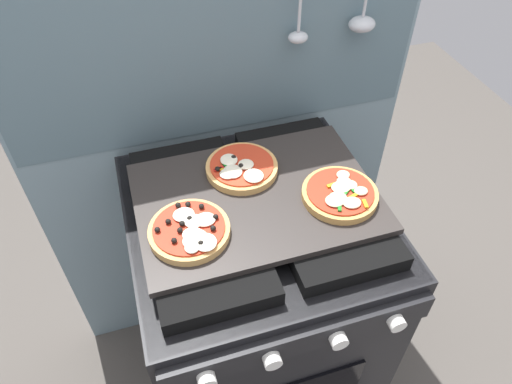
# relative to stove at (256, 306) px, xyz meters

# --- Properties ---
(ground_plane) EXTENTS (4.00, 4.00, 0.00)m
(ground_plane) POSITION_rel_stove_xyz_m (0.00, 0.00, -0.45)
(ground_plane) COLOR #4C4742
(kitchen_backsplash) EXTENTS (1.10, 0.09, 1.55)m
(kitchen_backsplash) POSITION_rel_stove_xyz_m (0.00, 0.34, 0.34)
(kitchen_backsplash) COLOR #7A939E
(kitchen_backsplash) RESTS_ON ground_plane
(stove) EXTENTS (0.60, 0.64, 0.90)m
(stove) POSITION_rel_stove_xyz_m (0.00, 0.00, 0.00)
(stove) COLOR black
(stove) RESTS_ON ground_plane
(baking_tray) EXTENTS (0.54, 0.38, 0.02)m
(baking_tray) POSITION_rel_stove_xyz_m (0.00, 0.00, 0.46)
(baking_tray) COLOR #2D2826
(baking_tray) RESTS_ON stove
(pizza_left) EXTENTS (0.17, 0.17, 0.03)m
(pizza_left) POSITION_rel_stove_xyz_m (-0.16, -0.07, 0.48)
(pizza_left) COLOR tan
(pizza_left) RESTS_ON baking_tray
(pizza_right) EXTENTS (0.17, 0.17, 0.03)m
(pizza_right) POSITION_rel_stove_xyz_m (0.18, -0.06, 0.48)
(pizza_right) COLOR tan
(pizza_right) RESTS_ON baking_tray
(pizza_center) EXTENTS (0.17, 0.17, 0.03)m
(pizza_center) POSITION_rel_stove_xyz_m (-0.01, 0.09, 0.48)
(pizza_center) COLOR tan
(pizza_center) RESTS_ON baking_tray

